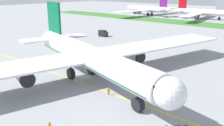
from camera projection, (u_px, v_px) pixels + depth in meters
name	position (u px, v px, depth m)	size (l,w,h in m)	color
ground_plane	(83.00, 77.00, 66.87)	(600.00, 600.00, 0.00)	gray
apron_taxi_line	(73.00, 80.00, 64.29)	(280.00, 0.36, 0.01)	yellow
airliner_foreground	(86.00, 56.00, 62.71)	(60.91, 99.03, 18.96)	white
ground_crew_wingwalker_port	(109.00, 90.00, 55.22)	(0.46, 0.51, 1.70)	black
ground_crew_marshaller_front	(50.00, 126.00, 41.15)	(0.24, 0.57, 1.62)	black
ground_crew_wingwalker_starboard	(80.00, 60.00, 79.11)	(0.54, 0.27, 1.55)	black
service_truck_fuel_bowser	(103.00, 33.00, 122.02)	(4.76, 3.05, 3.05)	black
parked_airliner_far_left	(148.00, 9.00, 216.32)	(48.84, 77.96, 15.93)	white
parked_airliner_far_centre	(200.00, 12.00, 190.08)	(43.86, 69.43, 15.13)	white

